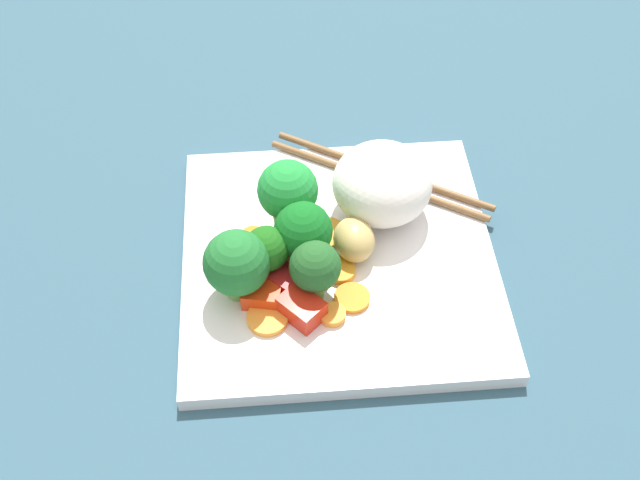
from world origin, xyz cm
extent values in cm
cube|color=#305163|center=(0.00, 0.00, -1.00)|extent=(110.00, 110.00, 2.00)
cube|color=white|center=(0.00, 0.00, 0.68)|extent=(25.45, 25.45, 1.35)
ellipsoid|color=white|center=(-4.59, 3.82, 4.42)|extent=(10.58, 10.57, 6.14)
cylinder|color=#619F4B|center=(4.09, -2.06, 2.23)|extent=(2.06, 2.11, 1.89)
sphere|color=#225826|center=(3.84, -2.08, 4.56)|extent=(3.91, 3.91, 3.91)
cylinder|color=#72A743|center=(1.97, -5.54, 2.29)|extent=(1.48, 1.48, 1.88)
sphere|color=#1B5F18|center=(1.92, -5.65, 4.56)|extent=(3.53, 3.53, 3.53)
cylinder|color=#629749|center=(-2.79, -4.08, 2.75)|extent=(3.21, 3.04, 3.09)
sphere|color=green|center=(-2.99, -3.86, 5.76)|extent=(4.84, 4.84, 4.84)
cylinder|color=#65A04C|center=(3.60, -8.14, 2.38)|extent=(2.68, 2.73, 2.33)
sphere|color=#21702F|center=(3.36, -7.86, 4.80)|extent=(5.04, 5.04, 5.04)
cylinder|color=#7AB050|center=(0.87, -2.79, 2.43)|extent=(2.23, 1.97, 2.41)
sphere|color=#13641F|center=(0.62, -2.82, 4.94)|extent=(4.57, 4.57, 4.57)
cylinder|color=orange|center=(2.12, 0.23, 1.66)|extent=(2.39, 2.39, 0.61)
cylinder|color=orange|center=(-1.68, -6.84, 1.71)|extent=(2.53, 2.53, 0.72)
cylinder|color=orange|center=(6.21, -5.76, 1.60)|extent=(4.40, 4.40, 0.50)
cylinder|color=#FB9D34|center=(-1.76, -0.85, 1.71)|extent=(4.06, 4.06, 0.73)
cylinder|color=orange|center=(4.67, 0.69, 1.56)|extent=(3.82, 3.82, 0.42)
cylinder|color=orange|center=(6.19, -0.91, 1.65)|extent=(2.64, 2.64, 0.59)
cube|color=red|center=(3.51, -4.03, 2.19)|extent=(3.27, 3.29, 1.67)
cube|color=red|center=(0.64, -8.09, 2.27)|extent=(3.25, 3.26, 1.84)
cube|color=red|center=(4.06, -6.07, 2.12)|extent=(3.37, 3.35, 1.54)
cube|color=red|center=(5.93, -3.21, 2.26)|extent=(3.93, 3.92, 1.83)
ellipsoid|color=tan|center=(-0.22, 1.19, 2.92)|extent=(4.41, 3.81, 3.13)
ellipsoid|color=tan|center=(-0.19, -4.55, 2.21)|extent=(3.51, 3.37, 1.72)
cylinder|color=brown|center=(-8.94, 4.54, 1.65)|extent=(10.78, 18.05, 0.60)
cylinder|color=brown|center=(-7.79, 3.88, 1.65)|extent=(10.78, 18.05, 0.60)
camera|label=1|loc=(40.53, -3.79, 50.23)|focal=44.54mm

